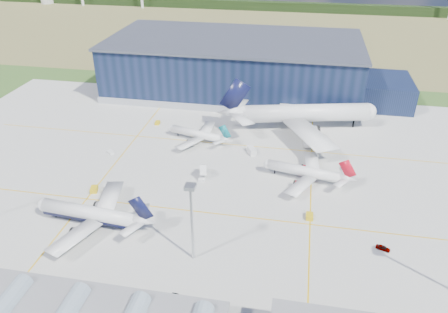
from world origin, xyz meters
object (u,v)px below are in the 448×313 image
at_px(airliner_navy, 88,207).
at_px(airliner_regional, 197,130).
at_px(hangar, 240,68).
at_px(gse_tug_c, 157,123).
at_px(gse_tug_a, 94,189).
at_px(light_mast_center, 191,211).
at_px(car_b, 178,298).
at_px(airstair, 203,173).
at_px(gse_tug_b, 309,216).
at_px(gse_van_b, 252,151).
at_px(gse_cart_b, 111,152).
at_px(car_a, 383,248).
at_px(airliner_red, 304,166).
at_px(airliner_widebody, 306,104).

height_order(airliner_navy, airliner_regional, airliner_navy).
distance_m(hangar, gse_tug_c, 56.13).
height_order(airliner_regional, gse_tug_a, airliner_regional).
distance_m(light_mast_center, car_b, 20.69).
relative_size(airliner_regional, airstair, 5.12).
bearing_deg(gse_tug_c, hangar, 56.17).
xyz_separation_m(gse_tug_b, gse_van_b, (-22.17, 36.49, 0.46)).
distance_m(gse_tug_a, gse_van_b, 58.67).
distance_m(airliner_navy, car_b, 40.34).
bearing_deg(airliner_navy, light_mast_center, 170.18).
distance_m(light_mast_center, gse_cart_b, 68.04).
relative_size(airliner_navy, gse_tug_b, 12.00).
relative_size(gse_cart_b, car_a, 0.71).
relative_size(airliner_red, car_b, 8.37).
bearing_deg(light_mast_center, car_b, -90.70).
distance_m(gse_tug_b, airstair, 39.93).
xyz_separation_m(gse_tug_b, airstair, (-36.27, 16.66, 1.08)).
bearing_deg(light_mast_center, airstair, 99.34).
bearing_deg(gse_cart_b, airliner_widebody, -30.52).
xyz_separation_m(hangar, gse_cart_b, (-37.38, -75.58, -11.03)).
bearing_deg(airstair, gse_tug_a, -168.85).
relative_size(gse_tug_b, car_a, 0.83).
xyz_separation_m(gse_tug_b, gse_tug_c, (-65.18, 54.52, -0.05)).
bearing_deg(airliner_navy, car_a, -172.46).
bearing_deg(car_b, airstair, 24.31).
xyz_separation_m(airliner_widebody, gse_tug_b, (3.32, -61.96, -10.19)).
height_order(airliner_navy, airliner_widebody, airliner_widebody).
height_order(light_mast_center, gse_van_b, light_mast_center).
bearing_deg(airliner_widebody, gse_tug_b, -100.40).
bearing_deg(car_a, gse_tug_a, 102.29).
xyz_separation_m(light_mast_center, airliner_widebody, (26.42, 85.00, -4.56)).
distance_m(hangar, light_mast_center, 125.07).
relative_size(airliner_regional, gse_van_b, 5.67).
bearing_deg(gse_cart_b, gse_tug_c, 14.87).
bearing_deg(airliner_regional, car_b, 115.90).
xyz_separation_m(airliner_navy, gse_cart_b, (-11.68, 40.72, -5.57)).
relative_size(airliner_regional, gse_tug_b, 8.95).
height_order(light_mast_center, airliner_regional, light_mast_center).
bearing_deg(airstair, gse_van_b, 41.16).
xyz_separation_m(airliner_widebody, airstair, (-32.95, -45.31, -9.11)).
bearing_deg(gse_tug_c, car_b, -71.99).
relative_size(airliner_navy, gse_tug_c, 13.06).
height_order(airliner_navy, airliner_red, airliner_navy).
relative_size(airliner_navy, car_a, 9.92).
bearing_deg(airliner_regional, airstair, 123.60).
relative_size(hangar, airliner_navy, 3.84).
height_order(light_mast_center, gse_tug_c, light_mast_center).
bearing_deg(airliner_navy, gse_tug_b, -162.26).
height_order(airliner_widebody, gse_tug_b, airliner_widebody).
xyz_separation_m(light_mast_center, airliner_regional, (-15.15, 65.82, -10.84)).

